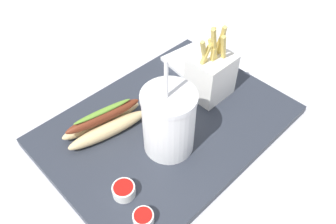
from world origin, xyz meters
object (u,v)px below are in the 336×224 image
ketchup_cup_1 (124,190)px  napkin_stack (192,60)px  fries_basket (212,75)px  ketchup_cup_2 (143,218)px  soda_cup (169,122)px  hot_dog_1 (105,123)px

ketchup_cup_1 → napkin_stack: ketchup_cup_1 is taller
fries_basket → napkin_stack: fries_basket is taller
fries_basket → ketchup_cup_2: (0.30, 0.12, -0.04)m
soda_cup → hot_dog_1: soda_cup is taller
soda_cup → fries_basket: 0.17m
ketchup_cup_1 → napkin_stack: bearing=-154.5°
ketchup_cup_2 → ketchup_cup_1: bearing=-98.4°
soda_cup → fries_basket: soda_cup is taller
soda_cup → ketchup_cup_1: size_ratio=5.18×
napkin_stack → ketchup_cup_1: bearing=25.5°
soda_cup → hot_dog_1: bearing=-61.1°
hot_dog_1 → ketchup_cup_2: size_ratio=5.14×
soda_cup → ketchup_cup_2: size_ratio=5.95×
fries_basket → hot_dog_1: 0.24m
fries_basket → hot_dog_1: bearing=-18.2°
ketchup_cup_1 → ketchup_cup_2: size_ratio=1.15×
hot_dog_1 → ketchup_cup_2: bearing=69.4°
hot_dog_1 → napkin_stack: size_ratio=1.53×
fries_basket → ketchup_cup_1: bearing=11.7°
ketchup_cup_2 → hot_dog_1: bearing=-110.6°
soda_cup → ketchup_cup_1: (0.13, 0.02, -0.06)m
fries_basket → ketchup_cup_2: bearing=21.7°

